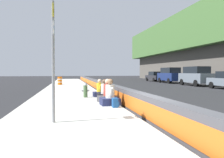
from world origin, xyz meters
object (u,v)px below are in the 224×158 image
route_sign_post (53,53)px  seated_person_rear (104,93)px  parked_car_midline (170,75)px  seated_person_middle (108,95)px  seated_person_foreground (110,97)px  backpack (115,103)px  parked_car_far (155,76)px  fire_hydrant (85,90)px  construction_barrel (60,81)px  seated_person_far (100,91)px  parked_car_fourth (196,76)px

route_sign_post → seated_person_rear: (5.07, -2.39, -1.72)m
parked_car_midline → seated_person_middle: bearing=145.6°
seated_person_foreground → seated_person_rear: (2.10, -0.09, -0.03)m
seated_person_middle → parked_car_midline: size_ratio=0.24×
route_sign_post → backpack: bearing=-46.4°
route_sign_post → seated_person_foreground: 4.12m
parked_car_far → fire_hydrant: bearing=148.2°
seated_person_rear → construction_barrel: size_ratio=1.17×
fire_hydrant → seated_person_foreground: size_ratio=0.74×
seated_person_far → route_sign_post: bearing=160.0°
seated_person_middle → seated_person_rear: bearing=-1.5°
parked_car_fourth → parked_car_far: 12.20m
seated_person_foreground → seated_person_rear: 2.10m
seated_person_foreground → parked_car_fourth: bearing=-44.2°
fire_hydrant → seated_person_middle: 2.38m
seated_person_foreground → parked_car_far: parked_car_far is taller
seated_person_far → backpack: 4.10m
seated_person_rear → construction_barrel: (14.06, 2.91, 0.13)m
seated_person_foreground → parked_car_far: bearing=-27.0°
seated_person_rear → seated_person_far: bearing=3.3°
seated_person_middle → parked_car_far: 27.85m
route_sign_post → parked_car_midline: (22.75, -15.24, -1.03)m
seated_person_far → parked_car_midline: 20.89m
construction_barrel → backpack: bearing=-170.2°
route_sign_post → seated_person_far: (6.37, -2.32, -1.74)m
seated_person_rear → parked_car_fourth: 17.24m
fire_hydrant → seated_person_foreground: (-3.18, -0.86, -0.08)m
parked_car_midline → backpack: bearing=147.9°
seated_person_middle → parked_car_midline: parked_car_midline is taller
seated_person_foreground → backpack: bearing=-173.0°
seated_person_middle → construction_barrel: bearing=10.8°
route_sign_post → seated_person_middle: route_sign_post is taller
seated_person_far → parked_car_midline: bearing=-38.3°
fire_hydrant → seated_person_middle: (-2.19, -0.93, -0.08)m
route_sign_post → seated_person_rear: size_ratio=3.25×
route_sign_post → backpack: size_ratio=9.00×
seated_person_rear → seated_person_foreground: bearing=177.4°
seated_person_far → construction_barrel: size_ratio=1.13×
construction_barrel → parked_car_fourth: size_ratio=0.20×
parked_car_fourth → seated_person_middle: bearing=133.7°
seated_person_rear → parked_car_far: 26.86m
construction_barrel → parked_car_midline: bearing=-77.1°
fire_hydrant → seated_person_foreground: 3.29m
parked_car_fourth → parked_car_midline: (6.36, 0.13, 0.00)m
parked_car_far → backpack: bearing=153.7°
seated_person_middle → construction_barrel: (15.17, 2.88, 0.12)m
seated_person_rear → seated_person_far: seated_person_rear is taller
fire_hydrant → backpack: fire_hydrant is taller
parked_car_midline → seated_person_foreground: bearing=146.8°
seated_person_far → seated_person_rear: bearing=-176.7°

